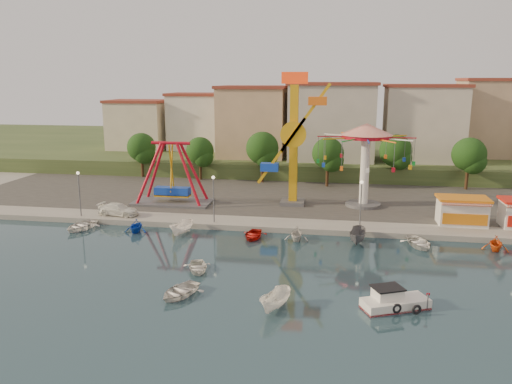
% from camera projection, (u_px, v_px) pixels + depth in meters
% --- Properties ---
extents(ground, '(200.00, 200.00, 0.00)m').
position_uv_depth(ground, '(269.00, 275.00, 42.20)').
color(ground, '#132A36').
rests_on(ground, ground).
extents(quay_deck, '(200.00, 100.00, 0.60)m').
position_uv_depth(quay_deck, '(310.00, 159.00, 101.80)').
color(quay_deck, '#9E998E').
rests_on(quay_deck, ground).
extents(asphalt_pad, '(90.00, 28.00, 0.01)m').
position_uv_depth(asphalt_pad, '(298.00, 192.00, 70.94)').
color(asphalt_pad, '#4C4944').
rests_on(asphalt_pad, quay_deck).
extents(hill_terrace, '(200.00, 60.00, 3.00)m').
position_uv_depth(hill_terrace, '(312.00, 150.00, 106.35)').
color(hill_terrace, '#384C26').
rests_on(hill_terrace, ground).
extents(pirate_ship_ride, '(10.00, 5.00, 8.00)m').
position_uv_depth(pirate_ship_ride, '(172.00, 174.00, 63.51)').
color(pirate_ship_ride, '#59595E').
rests_on(pirate_ship_ride, quay_deck).
extents(kamikaze_tower, '(6.05, 3.10, 16.50)m').
position_uv_depth(kamikaze_tower, '(296.00, 143.00, 61.86)').
color(kamikaze_tower, '#59595E').
rests_on(kamikaze_tower, quay_deck).
extents(wave_swinger, '(11.60, 11.60, 10.40)m').
position_uv_depth(wave_swinger, '(366.00, 146.00, 61.27)').
color(wave_swinger, '#59595E').
rests_on(wave_swinger, quay_deck).
extents(booth_left, '(5.40, 3.78, 3.08)m').
position_uv_depth(booth_left, '(462.00, 211.00, 54.57)').
color(booth_left, white).
rests_on(booth_left, quay_deck).
extents(lamp_post_0, '(0.14, 0.14, 5.00)m').
position_uv_depth(lamp_post_0, '(80.00, 195.00, 57.82)').
color(lamp_post_0, '#59595E').
rests_on(lamp_post_0, quay_deck).
extents(lamp_post_1, '(0.14, 0.14, 5.00)m').
position_uv_depth(lamp_post_1, '(214.00, 200.00, 55.29)').
color(lamp_post_1, '#59595E').
rests_on(lamp_post_1, quay_deck).
extents(lamp_post_2, '(0.14, 0.14, 5.00)m').
position_uv_depth(lamp_post_2, '(361.00, 206.00, 52.76)').
color(lamp_post_2, '#59595E').
rests_on(lamp_post_2, quay_deck).
extents(tree_0, '(4.60, 4.60, 7.19)m').
position_uv_depth(tree_0, '(141.00, 147.00, 80.69)').
color(tree_0, '#382314').
rests_on(tree_0, quay_deck).
extents(tree_1, '(4.35, 4.35, 6.80)m').
position_uv_depth(tree_1, '(200.00, 151.00, 78.46)').
color(tree_1, '#382314').
rests_on(tree_1, quay_deck).
extents(tree_2, '(5.02, 5.02, 7.85)m').
position_uv_depth(tree_2, '(262.00, 148.00, 76.30)').
color(tree_2, '#382314').
rests_on(tree_2, quay_deck).
extents(tree_3, '(4.68, 4.68, 7.32)m').
position_uv_depth(tree_3, '(328.00, 153.00, 73.41)').
color(tree_3, '#382314').
rests_on(tree_3, quay_deck).
extents(tree_4, '(4.86, 4.86, 7.60)m').
position_uv_depth(tree_4, '(396.00, 151.00, 74.67)').
color(tree_4, '#382314').
rests_on(tree_4, quay_deck).
extents(tree_5, '(4.83, 4.83, 7.54)m').
position_uv_depth(tree_5, '(469.00, 154.00, 71.35)').
color(tree_5, '#382314').
rests_on(tree_5, quay_deck).
extents(building_0, '(9.26, 9.53, 11.87)m').
position_uv_depth(building_0, '(121.00, 121.00, 89.83)').
color(building_0, beige).
rests_on(building_0, hill_terrace).
extents(building_1, '(12.33, 9.01, 8.63)m').
position_uv_depth(building_1, '(194.00, 128.00, 93.41)').
color(building_1, silver).
rests_on(building_1, hill_terrace).
extents(building_2, '(11.95, 9.28, 11.23)m').
position_uv_depth(building_2, '(264.00, 122.00, 91.60)').
color(building_2, tan).
rests_on(building_2, hill_terrace).
extents(building_3, '(12.59, 10.50, 9.20)m').
position_uv_depth(building_3, '(339.00, 130.00, 86.61)').
color(building_3, beige).
rests_on(building_3, hill_terrace).
extents(building_4, '(10.75, 9.23, 9.24)m').
position_uv_depth(building_4, '(417.00, 129.00, 87.75)').
color(building_4, beige).
rests_on(building_4, hill_terrace).
extents(building_5, '(12.77, 10.96, 11.21)m').
position_uv_depth(building_5, '(501.00, 126.00, 83.63)').
color(building_5, tan).
rests_on(building_5, hill_terrace).
extents(cabin_motorboat, '(5.17, 3.67, 1.70)m').
position_uv_depth(cabin_motorboat, '(394.00, 302.00, 36.09)').
color(cabin_motorboat, white).
rests_on(cabin_motorboat, ground).
extents(rowboat_a, '(3.36, 3.97, 0.70)m').
position_uv_depth(rowboat_a, '(198.00, 267.00, 43.11)').
color(rowboat_a, silver).
rests_on(rowboat_a, ground).
extents(rowboat_b, '(3.98, 4.61, 0.80)m').
position_uv_depth(rowboat_b, '(180.00, 291.00, 38.13)').
color(rowboat_b, white).
rests_on(rowboat_b, ground).
extents(skiff, '(2.64, 3.94, 1.42)m').
position_uv_depth(skiff, '(276.00, 301.00, 35.74)').
color(skiff, white).
rests_on(skiff, ground).
extents(van, '(4.98, 2.44, 1.39)m').
position_uv_depth(van, '(118.00, 209.00, 58.52)').
color(van, white).
rests_on(van, quay_deck).
extents(moored_boat_0, '(3.96, 4.81, 0.87)m').
position_uv_depth(moored_boat_0, '(81.00, 226.00, 55.07)').
color(moored_boat_0, white).
rests_on(moored_boat_0, ground).
extents(moored_boat_1, '(2.53, 2.89, 1.46)m').
position_uv_depth(moored_boat_1, '(136.00, 226.00, 53.98)').
color(moored_boat_1, blue).
rests_on(moored_boat_1, ground).
extents(moored_boat_2, '(2.39, 4.03, 1.46)m').
position_uv_depth(moored_boat_2, '(182.00, 228.00, 53.17)').
color(moored_boat_2, white).
rests_on(moored_boat_2, ground).
extents(moored_boat_3, '(2.77, 3.73, 0.74)m').
position_uv_depth(moored_boat_3, '(253.00, 235.00, 52.03)').
color(moored_boat_3, red).
rests_on(moored_boat_3, ground).
extents(moored_boat_4, '(2.52, 2.89, 1.49)m').
position_uv_depth(moored_boat_4, '(297.00, 233.00, 51.23)').
color(moored_boat_4, silver).
rests_on(moored_boat_4, ground).
extents(moored_boat_5, '(2.10, 4.22, 1.56)m').
position_uv_depth(moored_boat_5, '(358.00, 236.00, 50.24)').
color(moored_boat_5, slate).
rests_on(moored_boat_5, ground).
extents(moored_boat_6, '(3.89, 4.68, 0.84)m').
position_uv_depth(moored_boat_6, '(419.00, 243.00, 49.38)').
color(moored_boat_6, white).
rests_on(moored_boat_6, ground).
extents(moored_boat_7, '(3.04, 3.33, 1.50)m').
position_uv_depth(moored_boat_7, '(496.00, 243.00, 48.18)').
color(moored_boat_7, '#E85514').
rests_on(moored_boat_7, ground).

